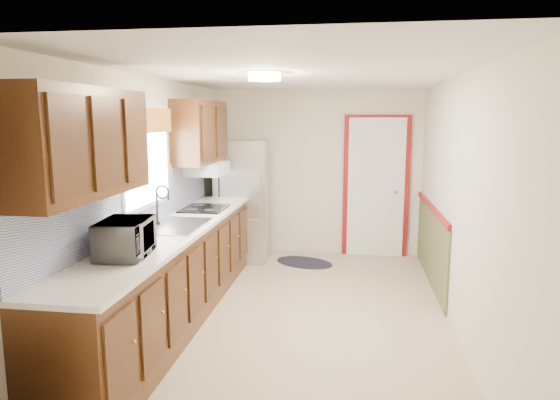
% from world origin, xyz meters
% --- Properties ---
extents(room_shell, '(3.20, 5.20, 2.52)m').
position_xyz_m(room_shell, '(0.00, 0.00, 1.20)').
color(room_shell, tan).
rests_on(room_shell, ground).
extents(kitchen_run, '(0.63, 4.00, 2.20)m').
position_xyz_m(kitchen_run, '(-1.24, -0.29, 0.81)').
color(kitchen_run, '#3C1F0D').
rests_on(kitchen_run, ground).
extents(back_wall_trim, '(1.12, 2.30, 2.08)m').
position_xyz_m(back_wall_trim, '(0.99, 2.21, 0.89)').
color(back_wall_trim, maroon).
rests_on(back_wall_trim, ground).
extents(ceiling_fixture, '(0.30, 0.30, 0.06)m').
position_xyz_m(ceiling_fixture, '(-0.30, -0.20, 2.36)').
color(ceiling_fixture, '#FFD88C').
rests_on(ceiling_fixture, room_shell).
extents(microwave, '(0.35, 0.54, 0.35)m').
position_xyz_m(microwave, '(-1.20, -1.28, 1.11)').
color(microwave, white).
rests_on(microwave, kitchen_run).
extents(refrigerator, '(0.75, 0.73, 1.69)m').
position_xyz_m(refrigerator, '(-1.02, 2.01, 0.85)').
color(refrigerator, '#B7B7BC').
rests_on(refrigerator, ground).
extents(rug, '(0.97, 0.82, 0.01)m').
position_xyz_m(rug, '(-0.12, 1.90, 0.01)').
color(rug, black).
rests_on(rug, ground).
extents(cooktop, '(0.49, 0.59, 0.02)m').
position_xyz_m(cooktop, '(-1.19, 0.75, 0.95)').
color(cooktop, black).
rests_on(cooktop, kitchen_run).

